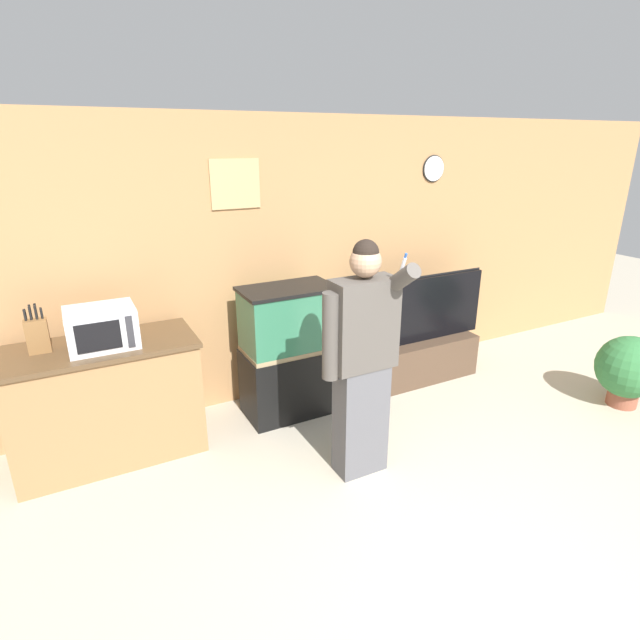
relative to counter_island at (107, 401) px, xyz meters
name	(u,v)px	position (x,y,z in m)	size (l,w,h in m)	color
ground_plane	(496,583)	(1.76, -2.33, -0.47)	(18.00, 18.00, 0.00)	#B2A893
wall_back_paneled	(290,261)	(1.76, 0.43, 0.83)	(10.00, 0.08, 2.60)	#A87A4C
counter_island	(107,401)	(0.00, 0.00, 0.00)	(1.39, 0.65, 0.94)	olive
microwave	(102,327)	(0.04, -0.04, 0.62)	(0.47, 0.38, 0.30)	silver
knife_block	(37,335)	(-0.38, 0.06, 0.60)	(0.15, 0.10, 0.35)	brown
aquarium_on_stand	(289,352)	(1.53, -0.03, 0.12)	(0.81, 0.48, 1.19)	black
tv_on_stand	(422,349)	(3.03, -0.05, -0.14)	(1.42, 0.40, 1.11)	#4C3828
person_standing	(362,359)	(1.62, -1.07, 0.45)	(0.56, 0.42, 1.77)	#515156
potted_plant	(629,368)	(4.36, -1.40, -0.10)	(0.58, 0.58, 0.68)	brown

